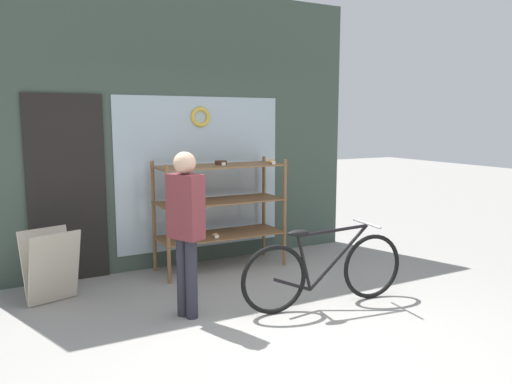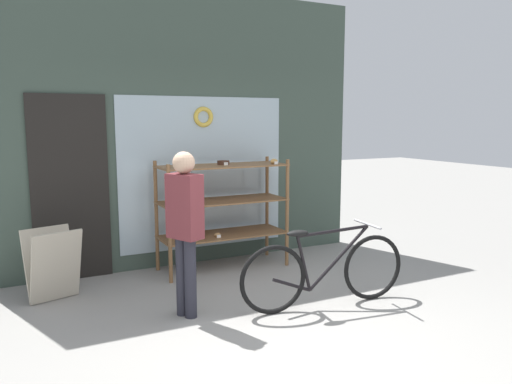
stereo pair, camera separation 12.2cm
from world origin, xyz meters
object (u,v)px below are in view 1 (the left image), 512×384
Objects in this scene: display_case at (220,202)px; sandwich_board at (51,266)px; pedestrian at (186,222)px; bicycle at (325,270)px.

sandwich_board is (-1.97, -0.26, -0.45)m from display_case.
sandwich_board is 1.55m from pedestrian.
bicycle is at bearing -76.86° from display_case.
sandwich_board is (-2.35, 1.37, 0.01)m from bicycle.
pedestrian is (-0.90, -1.26, 0.07)m from display_case.
display_case reaches higher than bicycle.
display_case reaches higher than sandwich_board.
bicycle is 1.15× the size of pedestrian.
pedestrian reaches higher than sandwich_board.
bicycle is (0.38, -1.63, -0.46)m from display_case.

